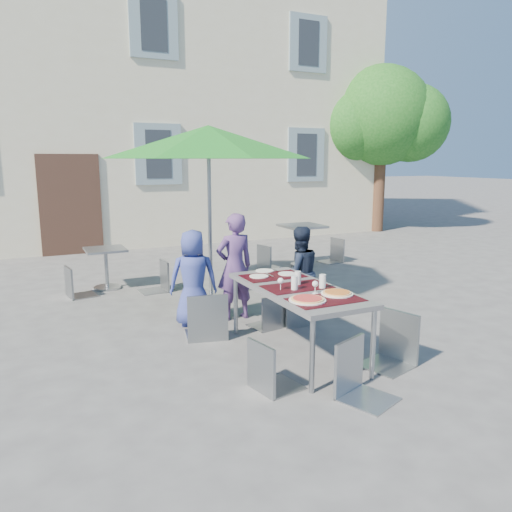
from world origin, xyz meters
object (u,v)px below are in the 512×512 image
chair_2 (297,287)px  cafe_table_0 (106,263)px  cafe_table_1 (302,237)px  bg_chair_l_1 (268,242)px  chair_1 (270,291)px  bg_chair_l_0 (74,263)px  bg_chair_r_0 (158,258)px  pizza_near_left (307,299)px  child_2 (299,273)px  patio_umbrella (208,143)px  chair_4 (395,307)px  child_1 (235,267)px  chair_5 (360,335)px  chair_0 (206,287)px  chair_3 (270,336)px  bg_chair_r_1 (334,236)px  dining_table (297,292)px  pizza_near_right (337,293)px  child_0 (193,278)px

chair_2 → cafe_table_0: 3.48m
cafe_table_1 → bg_chair_l_1: bg_chair_l_1 is taller
chair_1 → chair_2: chair_2 is taller
bg_chair_l_0 → bg_chair_r_0: size_ratio=0.99×
pizza_near_left → child_2: size_ratio=0.29×
chair_1 → patio_umbrella: (-0.20, 1.55, 1.83)m
bg_chair_l_0 → chair_4: bearing=-57.0°
child_1 → chair_5: (0.11, -2.52, -0.13)m
pizza_near_left → cafe_table_0: (-1.20, 4.28, -0.34)m
patio_umbrella → chair_1: bearing=-82.7°
chair_0 → chair_2: 1.21m
pizza_near_left → chair_4: 0.97m
child_2 → chair_3: size_ratio=1.37×
pizza_near_left → child_2: bearing=62.0°
child_1 → bg_chair_r_1: bearing=-144.6°
chair_1 → cafe_table_0: 3.27m
chair_0 → cafe_table_1: chair_0 is taller
chair_0 → bg_chair_l_0: (-1.19, 2.59, -0.10)m
cafe_table_0 → dining_table: bearing=-69.8°
pizza_near_left → bg_chair_l_0: bg_chair_l_0 is taller
chair_4 → pizza_near_right: bearing=158.5°
dining_table → chair_2: bearing=59.8°
pizza_near_left → chair_3: chair_3 is taller
child_2 → chair_5: child_2 is taller
cafe_table_1 → pizza_near_left: bearing=-120.3°
dining_table → child_0: size_ratio=1.50×
child_1 → chair_1: (0.24, -0.55, -0.22)m
bg_chair_r_1 → bg_chair_l_0: bearing=-174.0°
chair_5 → chair_4: bearing=30.0°
child_0 → chair_3: 2.06m
child_2 → bg_chair_r_1: size_ratio=1.34×
pizza_near_right → child_0: 2.06m
bg_chair_r_0 → chair_2: bearing=-64.8°
chair_2 → pizza_near_left: bearing=-116.5°
chair_0 → chair_5: (0.71, -1.97, -0.05)m
child_0 → bg_chair_r_0: 1.86m
chair_4 → chair_5: size_ratio=1.05×
chair_4 → patio_umbrella: 3.62m
child_0 → chair_3: (0.03, -2.06, -0.09)m
cafe_table_1 → chair_3: bearing=-123.8°
pizza_near_right → patio_umbrella: patio_umbrella is taller
pizza_near_left → patio_umbrella: 3.31m
child_1 → chair_4: 2.26m
child_0 → bg_chair_l_0: bearing=-42.4°
chair_4 → bg_chair_r_1: bearing=62.3°
child_1 → bg_chair_l_0: size_ratio=1.55×
dining_table → chair_2: 0.98m
cafe_table_0 → cafe_table_1: 3.80m
cafe_table_0 → pizza_near_right: bearing=-69.3°
chair_0 → cafe_table_0: 2.99m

